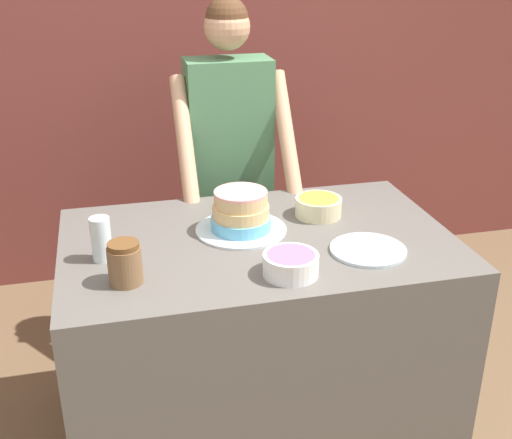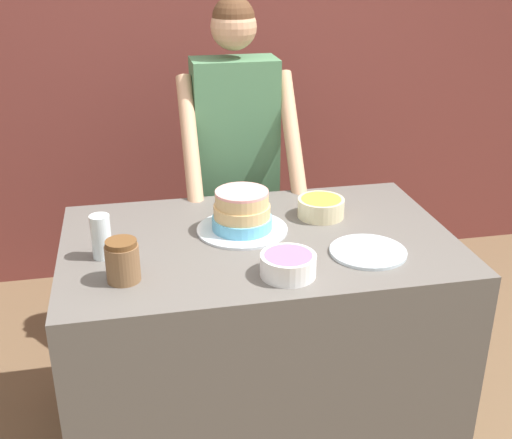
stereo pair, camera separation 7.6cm
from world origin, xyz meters
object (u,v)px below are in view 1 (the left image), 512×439
(frosting_bowl_orange, at_px, (318,206))
(ceramic_plate, at_px, (368,250))
(person_baker, at_px, (229,146))
(drinking_glass, at_px, (101,239))
(frosting_bowl_purple, at_px, (291,263))
(stoneware_jar, at_px, (125,263))
(cake, at_px, (241,214))

(frosting_bowl_orange, height_order, ceramic_plate, frosting_bowl_orange)
(person_baker, relative_size, ceramic_plate, 6.21)
(drinking_glass, bearing_deg, ceramic_plate, -9.67)
(person_baker, xyz_separation_m, ceramic_plate, (0.31, -0.94, -0.12))
(frosting_bowl_purple, height_order, stoneware_jar, stoneware_jar)
(cake, distance_m, drinking_glass, 0.53)
(frosting_bowl_purple, relative_size, ceramic_plate, 0.68)
(frosting_bowl_purple, height_order, frosting_bowl_orange, same)
(cake, height_order, drinking_glass, cake)
(person_baker, relative_size, frosting_bowl_purple, 9.12)
(cake, bearing_deg, person_baker, 82.13)
(person_baker, bearing_deg, stoneware_jar, -119.16)
(frosting_bowl_purple, relative_size, frosting_bowl_orange, 1.00)
(frosting_bowl_orange, xyz_separation_m, ceramic_plate, (0.07, -0.35, -0.04))
(person_baker, distance_m, drinking_glass, 0.99)
(cake, xyz_separation_m, frosting_bowl_orange, (0.33, 0.07, -0.03))
(ceramic_plate, bearing_deg, stoneware_jar, -178.31)
(person_baker, xyz_separation_m, frosting_bowl_orange, (0.24, -0.59, -0.09))
(person_baker, xyz_separation_m, drinking_glass, (-0.61, -0.78, -0.05))
(cake, relative_size, frosting_bowl_orange, 1.87)
(person_baker, bearing_deg, frosting_bowl_orange, -67.91)
(frosting_bowl_purple, xyz_separation_m, frosting_bowl_orange, (0.25, 0.45, 0.00))
(drinking_glass, bearing_deg, cake, 13.10)
(cake, bearing_deg, frosting_bowl_orange, 11.92)
(stoneware_jar, bearing_deg, frosting_bowl_orange, 25.52)
(person_baker, distance_m, cake, 0.67)
(frosting_bowl_purple, xyz_separation_m, ceramic_plate, (0.32, 0.10, -0.04))
(frosting_bowl_purple, height_order, ceramic_plate, frosting_bowl_purple)
(person_baker, height_order, stoneware_jar, person_baker)
(frosting_bowl_purple, bearing_deg, frosting_bowl_orange, 61.01)
(drinking_glass, xyz_separation_m, stoneware_jar, (0.07, -0.18, -0.01))
(cake, height_order, frosting_bowl_purple, cake)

